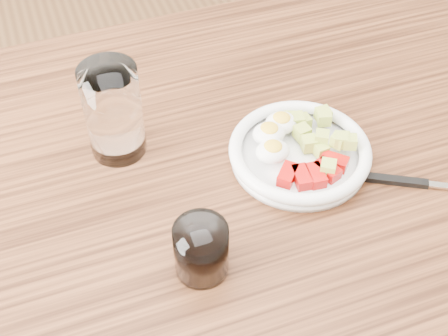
% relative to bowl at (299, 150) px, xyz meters
% --- Properties ---
extents(dining_table, '(1.50, 0.90, 0.77)m').
position_rel_bowl_xyz_m(dining_table, '(-0.11, -0.02, -0.12)').
color(dining_table, brown).
rests_on(dining_table, ground).
extents(bowl, '(0.21, 0.21, 0.05)m').
position_rel_bowl_xyz_m(bowl, '(0.00, 0.00, 0.00)').
color(bowl, white).
rests_on(bowl, dining_table).
extents(fork, '(0.18, 0.11, 0.01)m').
position_rel_bowl_xyz_m(fork, '(0.13, -0.10, -0.01)').
color(fork, black).
rests_on(fork, dining_table).
extents(water_glass, '(0.08, 0.08, 0.15)m').
position_rel_bowl_xyz_m(water_glass, '(-0.24, 0.11, 0.06)').
color(water_glass, white).
rests_on(water_glass, dining_table).
extents(coffee_glass, '(0.07, 0.07, 0.08)m').
position_rel_bowl_xyz_m(coffee_glass, '(-0.20, -0.13, 0.02)').
color(coffee_glass, white).
rests_on(coffee_glass, dining_table).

